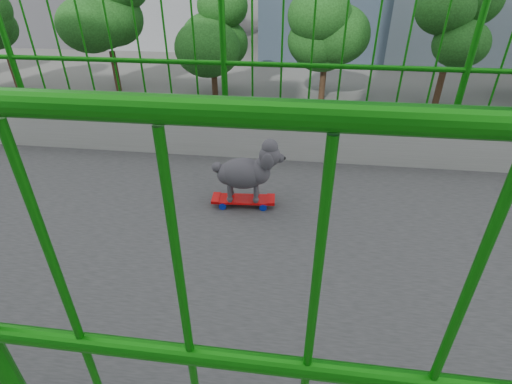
{
  "coord_description": "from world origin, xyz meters",
  "views": [
    {
      "loc": [
        1.89,
        2.71,
        8.57
      ],
      "look_at": [
        -0.84,
        2.35,
        6.91
      ],
      "focal_mm": 26.36,
      "sensor_mm": 36.0,
      "label": 1
    }
  ],
  "objects_px": {
    "skateboard": "(243,200)",
    "car_2": "(402,185)",
    "car_4": "(270,123)",
    "car_1": "(337,223)",
    "poodle": "(247,171)",
    "car_3": "(158,141)"
  },
  "relations": [
    {
      "from": "skateboard",
      "to": "car_2",
      "type": "bearing_deg",
      "value": 153.9
    },
    {
      "from": "skateboard",
      "to": "car_1",
      "type": "height_order",
      "value": "skateboard"
    },
    {
      "from": "poodle",
      "to": "car_4",
      "type": "height_order",
      "value": "poodle"
    },
    {
      "from": "car_1",
      "to": "skateboard",
      "type": "bearing_deg",
      "value": -12.16
    },
    {
      "from": "car_2",
      "to": "car_4",
      "type": "relative_size",
      "value": 1.18
    },
    {
      "from": "skateboard",
      "to": "car_2",
      "type": "distance_m",
      "value": 14.32
    },
    {
      "from": "car_1",
      "to": "car_2",
      "type": "bearing_deg",
      "value": 138.13
    },
    {
      "from": "car_2",
      "to": "car_4",
      "type": "height_order",
      "value": "car_4"
    },
    {
      "from": "skateboard",
      "to": "car_4",
      "type": "relative_size",
      "value": 0.11
    },
    {
      "from": "poodle",
      "to": "car_4",
      "type": "xyz_separation_m",
      "value": [
        -18.31,
        -1.49,
        -6.58
      ]
    },
    {
      "from": "skateboard",
      "to": "poodle",
      "type": "bearing_deg",
      "value": 90.0
    },
    {
      "from": "car_3",
      "to": "car_4",
      "type": "relative_size",
      "value": 1.08
    },
    {
      "from": "car_2",
      "to": "car_1",
      "type": "bearing_deg",
      "value": 138.13
    },
    {
      "from": "car_4",
      "to": "skateboard",
      "type": "bearing_deg",
      "value": -175.45
    },
    {
      "from": "car_2",
      "to": "car_4",
      "type": "distance_m",
      "value": 8.91
    },
    {
      "from": "car_2",
      "to": "car_3",
      "type": "relative_size",
      "value": 1.09
    },
    {
      "from": "skateboard",
      "to": "car_3",
      "type": "xyz_separation_m",
      "value": [
        -15.12,
        -7.07,
        -6.39
      ]
    },
    {
      "from": "car_4",
      "to": "car_1",
      "type": "bearing_deg",
      "value": -160.84
    },
    {
      "from": "poodle",
      "to": "car_3",
      "type": "bearing_deg",
      "value": -159.23
    },
    {
      "from": "poodle",
      "to": "car_1",
      "type": "bearing_deg",
      "value": 163.63
    },
    {
      "from": "car_2",
      "to": "car_4",
      "type": "bearing_deg",
      "value": 44.11
    },
    {
      "from": "poodle",
      "to": "car_3",
      "type": "height_order",
      "value": "poodle"
    }
  ]
}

